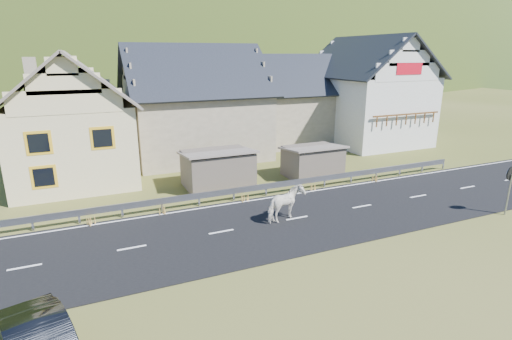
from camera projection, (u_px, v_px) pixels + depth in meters
name	position (u px, v px, depth m)	size (l,w,h in m)	color
ground	(297.00, 219.00, 20.01)	(160.00, 160.00, 0.00)	#404915
road	(297.00, 218.00, 20.00)	(60.00, 7.00, 0.04)	black
lane_markings	(297.00, 218.00, 19.99)	(60.00, 6.60, 0.01)	silver
guardrail	(266.00, 187.00, 23.09)	(28.10, 0.09, 0.75)	#93969B
shed_left	(218.00, 169.00, 24.65)	(4.30, 3.30, 2.40)	#65584D
shed_right	(312.00, 162.00, 26.73)	(3.80, 2.90, 2.20)	#65584D
house_cream	(70.00, 112.00, 25.51)	(7.80, 9.80, 8.30)	beige
house_stone_a	(195.00, 97.00, 31.52)	(10.80, 9.80, 8.90)	#9E9279
house_stone_b	(294.00, 95.00, 37.22)	(9.80, 8.80, 8.10)	#9E9279
house_white	(367.00, 86.00, 36.65)	(8.80, 10.80, 9.70)	silver
mountain	(116.00, 116.00, 185.93)	(440.00, 280.00, 260.00)	#1B380F
horse	(286.00, 204.00, 19.52)	(2.04, 0.93, 1.73)	silver
traffic_mirror	(510.00, 180.00, 20.05)	(0.71, 0.24, 2.56)	#93969B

